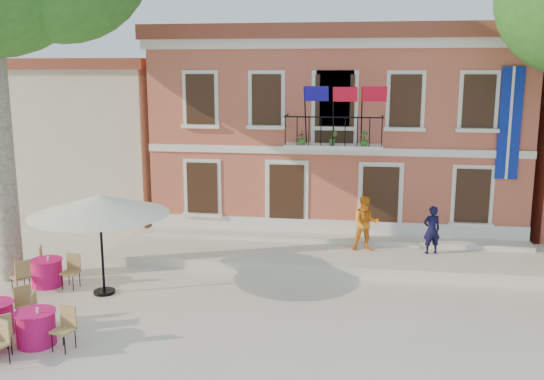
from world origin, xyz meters
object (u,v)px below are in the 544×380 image
Objects in this scene: pedestrian_orange at (366,224)px; cafe_table_3 at (47,271)px; patio_umbrella at (99,205)px; cafe_table_4 at (36,326)px; pedestrian_navy at (432,230)px.

cafe_table_3 is at bearing -166.01° from pedestrian_orange.
patio_umbrella reaches higher than cafe_table_4.
patio_umbrella reaches higher than pedestrian_navy.
patio_umbrella is 2.41× the size of pedestrian_navy.
cafe_table_4 is (-0.17, -3.20, -2.04)m from patio_umbrella.
pedestrian_orange is 10.28m from cafe_table_4.
pedestrian_orange reaches higher than pedestrian_navy.
cafe_table_3 is at bearing 2.39° from pedestrian_navy.
pedestrian_orange is at bearing 23.16° from cafe_table_3.
cafe_table_3 is (-8.86, -3.79, -0.76)m from pedestrian_orange.
cafe_table_3 is 3.89m from cafe_table_4.
cafe_table_4 is at bearing -64.64° from cafe_table_3.
cafe_table_4 is at bearing -143.75° from pedestrian_orange.
pedestrian_navy is 0.82× the size of cafe_table_3.
pedestrian_orange reaches higher than cafe_table_4.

